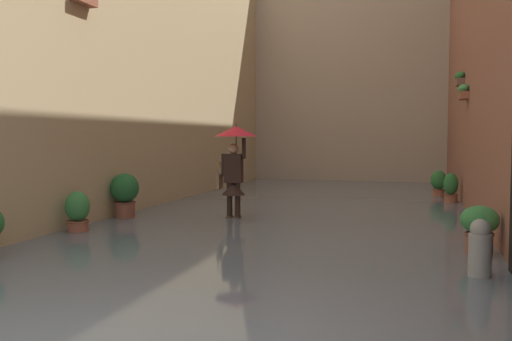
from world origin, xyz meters
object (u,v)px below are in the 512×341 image
object	(u,v)px
potted_plant_far_left	(439,183)
potted_plant_far_right	(125,194)
potted_plant_near_right	(78,212)
person_wading	(235,155)
potted_plant_mid_left	(451,189)
mooring_bollard	(480,251)
potted_plant_near_left	(480,228)

from	to	relation	value
potted_plant_far_left	potted_plant_far_right	bearing A→B (deg)	43.51
potted_plant_near_right	potted_plant_far_right	bearing A→B (deg)	-88.79
potted_plant_near_right	potted_plant_far_right	distance (m)	1.82
person_wading	potted_plant_mid_left	distance (m)	6.37
potted_plant_near_right	mooring_bollard	distance (m)	6.92
person_wading	potted_plant_near_left	bearing A→B (deg)	151.13
potted_plant_far_left	potted_plant_mid_left	world-z (taller)	potted_plant_mid_left
potted_plant_near_left	potted_plant_far_right	world-z (taller)	potted_plant_far_right
potted_plant_near_left	mooring_bollard	xyz separation A→B (m)	(0.15, 1.38, -0.07)
potted_plant_far_left	potted_plant_near_right	distance (m)	10.59
potted_plant_near_left	mooring_bollard	world-z (taller)	potted_plant_near_left
potted_plant_near_right	potted_plant_mid_left	bearing A→B (deg)	-136.29
person_wading	potted_plant_far_right	world-z (taller)	person_wading
person_wading	potted_plant_near_left	world-z (taller)	person_wading
potted_plant_near_right	potted_plant_far_right	size ratio (longest dim) A/B	0.79
potted_plant_far_left	potted_plant_near_left	bearing A→B (deg)	91.40
potted_plant_far_left	potted_plant_near_left	xyz separation A→B (m)	(-0.20, 8.35, 0.01)
potted_plant_far_left	potted_plant_far_right	xyz separation A→B (m)	(6.73, 6.39, 0.13)
potted_plant_mid_left	potted_plant_near_left	bearing A→B (deg)	89.70
mooring_bollard	potted_plant_far_left	bearing A→B (deg)	-89.66
potted_plant_near_right	mooring_bollard	bearing A→B (deg)	167.28
potted_plant_near_right	potted_plant_mid_left	xyz separation A→B (m)	(-6.93, -6.63, 0.02)
potted_plant_far_left	mooring_bollard	bearing A→B (deg)	90.34
person_wading	potted_plant_mid_left	xyz separation A→B (m)	(-4.67, -4.22, -0.99)
potted_plant_near_left	mooring_bollard	distance (m)	1.39
potted_plant_far_left	potted_plant_near_left	size ratio (longest dim) A/B	1.04
potted_plant_far_left	potted_plant_near_right	world-z (taller)	potted_plant_far_left
person_wading	potted_plant_near_left	size ratio (longest dim) A/B	2.65
potted_plant_far_left	potted_plant_mid_left	xyz separation A→B (m)	(-0.24, 1.58, -0.01)
potted_plant_far_left	person_wading	bearing A→B (deg)	52.59
potted_plant_far_right	mooring_bollard	distance (m)	7.57
potted_plant_mid_left	potted_plant_far_right	world-z (taller)	potted_plant_far_right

